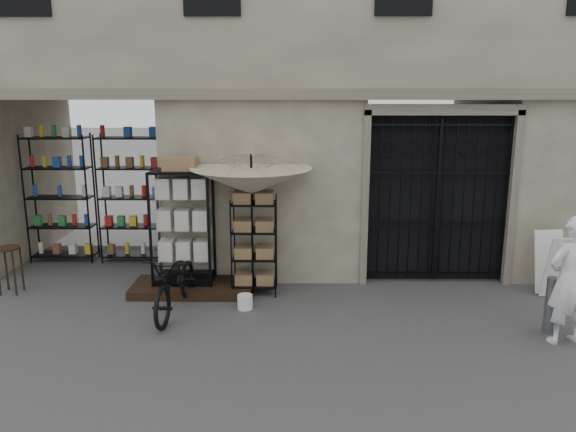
{
  "coord_description": "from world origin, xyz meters",
  "views": [
    {
      "loc": [
        -0.69,
        -7.33,
        3.37
      ],
      "look_at": [
        -0.8,
        1.4,
        1.35
      ],
      "focal_mm": 35.0,
      "sensor_mm": 36.0,
      "label": 1
    }
  ],
  "objects_px": {
    "market_umbrella": "(251,174)",
    "shopkeeper": "(562,342)",
    "display_cabinet": "(183,232)",
    "white_bucket": "(245,302)",
    "wire_rack": "(254,247)",
    "easel_sign": "(555,264)",
    "steel_bollard": "(550,305)",
    "bicycle": "(177,312)",
    "wooden_stool": "(10,269)"
  },
  "relations": [
    {
      "from": "display_cabinet",
      "to": "white_bucket",
      "type": "xyz_separation_m",
      "value": [
        1.09,
        -0.84,
        -0.89
      ]
    },
    {
      "from": "display_cabinet",
      "to": "wire_rack",
      "type": "height_order",
      "value": "display_cabinet"
    },
    {
      "from": "wooden_stool",
      "to": "market_umbrella",
      "type": "bearing_deg",
      "value": 0.91
    },
    {
      "from": "market_umbrella",
      "to": "white_bucket",
      "type": "bearing_deg",
      "value": -95.6
    },
    {
      "from": "shopkeeper",
      "to": "market_umbrella",
      "type": "bearing_deg",
      "value": -38.17
    },
    {
      "from": "display_cabinet",
      "to": "market_umbrella",
      "type": "height_order",
      "value": "market_umbrella"
    },
    {
      "from": "wire_rack",
      "to": "shopkeeper",
      "type": "bearing_deg",
      "value": -35.38
    },
    {
      "from": "shopkeeper",
      "to": "wire_rack",
      "type": "bearing_deg",
      "value": -38.44
    },
    {
      "from": "white_bucket",
      "to": "bicycle",
      "type": "height_order",
      "value": "bicycle"
    },
    {
      "from": "shopkeeper",
      "to": "easel_sign",
      "type": "distance_m",
      "value": 1.92
    },
    {
      "from": "market_umbrella",
      "to": "bicycle",
      "type": "distance_m",
      "value": 2.45
    },
    {
      "from": "display_cabinet",
      "to": "easel_sign",
      "type": "relative_size",
      "value": 1.98
    },
    {
      "from": "white_bucket",
      "to": "easel_sign",
      "type": "relative_size",
      "value": 0.23
    },
    {
      "from": "market_umbrella",
      "to": "wooden_stool",
      "type": "bearing_deg",
      "value": -179.09
    },
    {
      "from": "market_umbrella",
      "to": "shopkeeper",
      "type": "bearing_deg",
      "value": -22.91
    },
    {
      "from": "wooden_stool",
      "to": "easel_sign",
      "type": "distance_m",
      "value": 8.98
    },
    {
      "from": "easel_sign",
      "to": "bicycle",
      "type": "bearing_deg",
      "value": -179.16
    },
    {
      "from": "display_cabinet",
      "to": "steel_bollard",
      "type": "bearing_deg",
      "value": -22.93
    },
    {
      "from": "wooden_stool",
      "to": "bicycle",
      "type": "bearing_deg",
      "value": -15.47
    },
    {
      "from": "wire_rack",
      "to": "wooden_stool",
      "type": "distance_m",
      "value": 4.08
    },
    {
      "from": "wire_rack",
      "to": "shopkeeper",
      "type": "xyz_separation_m",
      "value": [
        4.29,
        -1.84,
        -0.79
      ]
    },
    {
      "from": "market_umbrella",
      "to": "steel_bollard",
      "type": "height_order",
      "value": "market_umbrella"
    },
    {
      "from": "wire_rack",
      "to": "display_cabinet",
      "type": "bearing_deg",
      "value": 162.44
    },
    {
      "from": "steel_bollard",
      "to": "easel_sign",
      "type": "bearing_deg",
      "value": 64.32
    },
    {
      "from": "wire_rack",
      "to": "bicycle",
      "type": "height_order",
      "value": "wire_rack"
    },
    {
      "from": "white_bucket",
      "to": "bicycle",
      "type": "bearing_deg",
      "value": -171.08
    },
    {
      "from": "market_umbrella",
      "to": "bicycle",
      "type": "relative_size",
      "value": 1.51
    },
    {
      "from": "display_cabinet",
      "to": "steel_bollard",
      "type": "xyz_separation_m",
      "value": [
        5.41,
        -1.66,
        -0.6
      ]
    },
    {
      "from": "shopkeeper",
      "to": "steel_bollard",
      "type": "bearing_deg",
      "value": -91.1
    },
    {
      "from": "shopkeeper",
      "to": "easel_sign",
      "type": "height_order",
      "value": "easel_sign"
    },
    {
      "from": "wire_rack",
      "to": "wooden_stool",
      "type": "height_order",
      "value": "wire_rack"
    },
    {
      "from": "wire_rack",
      "to": "white_bucket",
      "type": "relative_size",
      "value": 6.91
    },
    {
      "from": "market_umbrella",
      "to": "white_bucket",
      "type": "height_order",
      "value": "market_umbrella"
    },
    {
      "from": "wire_rack",
      "to": "white_bucket",
      "type": "xyz_separation_m",
      "value": [
        -0.1,
        -0.73,
        -0.68
      ]
    },
    {
      "from": "shopkeeper",
      "to": "bicycle",
      "type": "bearing_deg",
      "value": -25.2
    },
    {
      "from": "wire_rack",
      "to": "steel_bollard",
      "type": "distance_m",
      "value": 4.51
    },
    {
      "from": "wire_rack",
      "to": "shopkeeper",
      "type": "distance_m",
      "value": 4.74
    },
    {
      "from": "white_bucket",
      "to": "wire_rack",
      "type": "bearing_deg",
      "value": 81.97
    },
    {
      "from": "display_cabinet",
      "to": "wooden_stool",
      "type": "height_order",
      "value": "display_cabinet"
    },
    {
      "from": "bicycle",
      "to": "white_bucket",
      "type": "bearing_deg",
      "value": 14.35
    },
    {
      "from": "wooden_stool",
      "to": "display_cabinet",
      "type": "bearing_deg",
      "value": 3.73
    },
    {
      "from": "bicycle",
      "to": "easel_sign",
      "type": "distance_m",
      "value": 6.11
    },
    {
      "from": "bicycle",
      "to": "display_cabinet",
      "type": "bearing_deg",
      "value": 99.19
    },
    {
      "from": "market_umbrella",
      "to": "shopkeeper",
      "type": "height_order",
      "value": "market_umbrella"
    },
    {
      "from": "bicycle",
      "to": "easel_sign",
      "type": "xyz_separation_m",
      "value": [
        6.04,
        0.79,
        0.54
      ]
    },
    {
      "from": "wire_rack",
      "to": "easel_sign",
      "type": "relative_size",
      "value": 1.56
    },
    {
      "from": "white_bucket",
      "to": "shopkeeper",
      "type": "bearing_deg",
      "value": -14.18
    },
    {
      "from": "steel_bollard",
      "to": "shopkeeper",
      "type": "relative_size",
      "value": 0.46
    },
    {
      "from": "steel_bollard",
      "to": "shopkeeper",
      "type": "height_order",
      "value": "steel_bollard"
    },
    {
      "from": "bicycle",
      "to": "steel_bollard",
      "type": "xyz_separation_m",
      "value": [
        5.34,
        -0.66,
        0.41
      ]
    }
  ]
}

